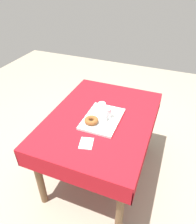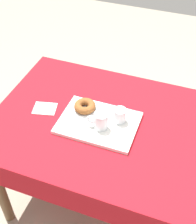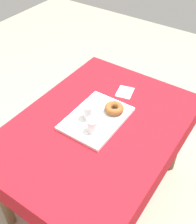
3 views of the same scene
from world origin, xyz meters
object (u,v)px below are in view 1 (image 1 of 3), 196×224
dining_table (101,125)px  water_glass_near (102,107)px  tea_mug_left (107,113)px  sugar_donut_left (91,120)px  donut_plate_left (91,123)px  serving_tray (102,119)px  paper_napkin (86,143)px

dining_table → water_glass_near: water_glass_near is taller
dining_table → tea_mug_left: size_ratio=11.20×
dining_table → sugar_donut_left: bearing=165.7°
water_glass_near → donut_plate_left: 0.21m
serving_tray → donut_plate_left: 0.12m
tea_mug_left → dining_table: bearing=81.4°
tea_mug_left → serving_tray: bearing=124.8°
water_glass_near → tea_mug_left: bearing=-134.7°
dining_table → water_glass_near: 0.17m
serving_tray → dining_table: bearing=38.0°
paper_napkin → tea_mug_left: bearing=-7.1°
paper_napkin → sugar_donut_left: bearing=13.1°
donut_plate_left → sugar_donut_left: size_ratio=1.06×
tea_mug_left → donut_plate_left: 0.17m
dining_table → donut_plate_left: bearing=165.7°
dining_table → sugar_donut_left: (-0.14, 0.03, 0.15)m
dining_table → paper_napkin: bearing=-177.2°
tea_mug_left → water_glass_near: bearing=45.3°
donut_plate_left → tea_mug_left: bearing=-37.2°
serving_tray → paper_napkin: size_ratio=3.27×
serving_tray → sugar_donut_left: sugar_donut_left is taller
serving_tray → tea_mug_left: bearing=-55.2°
donut_plate_left → sugar_donut_left: (0.00, 0.00, 0.02)m
serving_tray → sugar_donut_left: bearing=149.2°
dining_table → serving_tray: bearing=-142.0°
donut_plate_left → paper_napkin: size_ratio=1.00×
donut_plate_left → paper_napkin: bearing=-166.9°
dining_table → donut_plate_left: donut_plate_left is taller
donut_plate_left → sugar_donut_left: bearing=0.0°
serving_tray → tea_mug_left: size_ratio=3.73×
donut_plate_left → sugar_donut_left: sugar_donut_left is taller
tea_mug_left → paper_napkin: 0.36m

